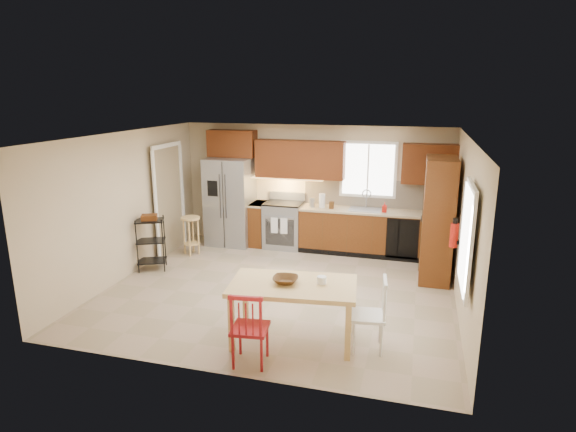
# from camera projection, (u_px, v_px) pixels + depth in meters

# --- Properties ---
(floor) EXTENTS (5.50, 5.50, 0.00)m
(floor) POSITION_uv_depth(u_px,v_px,m) (280.00, 290.00, 7.87)
(floor) COLOR tan
(floor) RESTS_ON ground
(ceiling) EXTENTS (5.50, 5.00, 0.02)m
(ceiling) POSITION_uv_depth(u_px,v_px,m) (279.00, 136.00, 7.24)
(ceiling) COLOR silver
(ceiling) RESTS_ON ground
(wall_back) EXTENTS (5.50, 0.02, 2.50)m
(wall_back) POSITION_uv_depth(u_px,v_px,m) (314.00, 186.00, 9.89)
(wall_back) COLOR #CCB793
(wall_back) RESTS_ON ground
(wall_front) EXTENTS (5.50, 0.02, 2.50)m
(wall_front) POSITION_uv_depth(u_px,v_px,m) (215.00, 272.00, 5.22)
(wall_front) COLOR #CCB793
(wall_front) RESTS_ON ground
(wall_left) EXTENTS (0.02, 5.00, 2.50)m
(wall_left) POSITION_uv_depth(u_px,v_px,m) (126.00, 205.00, 8.26)
(wall_left) COLOR #CCB793
(wall_left) RESTS_ON ground
(wall_right) EXTENTS (0.02, 5.00, 2.50)m
(wall_right) POSITION_uv_depth(u_px,v_px,m) (464.00, 229.00, 6.85)
(wall_right) COLOR #CCB793
(wall_right) RESTS_ON ground
(refrigerator) EXTENTS (0.92, 0.75, 1.82)m
(refrigerator) POSITION_uv_depth(u_px,v_px,m) (230.00, 202.00, 10.06)
(refrigerator) COLOR gray
(refrigerator) RESTS_ON floor
(range_stove) EXTENTS (0.76, 0.63, 0.92)m
(range_stove) POSITION_uv_depth(u_px,v_px,m) (284.00, 225.00, 9.93)
(range_stove) COLOR gray
(range_stove) RESTS_ON floor
(base_cabinet_narrow) EXTENTS (0.30, 0.60, 0.90)m
(base_cabinet_narrow) POSITION_uv_depth(u_px,v_px,m) (259.00, 224.00, 10.09)
(base_cabinet_narrow) COLOR #5E3011
(base_cabinet_narrow) RESTS_ON floor
(base_cabinet_run) EXTENTS (2.92, 0.60, 0.90)m
(base_cabinet_run) POSITION_uv_depth(u_px,v_px,m) (374.00, 232.00, 9.48)
(base_cabinet_run) COLOR #5E3011
(base_cabinet_run) RESTS_ON floor
(dishwasher) EXTENTS (0.60, 0.02, 0.78)m
(dishwasher) POSITION_uv_depth(u_px,v_px,m) (402.00, 239.00, 9.06)
(dishwasher) COLOR black
(dishwasher) RESTS_ON floor
(backsplash) EXTENTS (2.92, 0.03, 0.55)m
(backsplash) POSITION_uv_depth(u_px,v_px,m) (377.00, 194.00, 9.56)
(backsplash) COLOR beige
(backsplash) RESTS_ON wall_back
(upper_over_fridge) EXTENTS (1.00, 0.35, 0.55)m
(upper_over_fridge) POSITION_uv_depth(u_px,v_px,m) (232.00, 143.00, 9.94)
(upper_over_fridge) COLOR #57260E
(upper_over_fridge) RESTS_ON wall_back
(upper_left_block) EXTENTS (1.80, 0.35, 0.75)m
(upper_left_block) POSITION_uv_depth(u_px,v_px,m) (300.00, 159.00, 9.64)
(upper_left_block) COLOR #57260E
(upper_left_block) RESTS_ON wall_back
(upper_right_block) EXTENTS (1.00, 0.35, 0.75)m
(upper_right_block) POSITION_uv_depth(u_px,v_px,m) (429.00, 164.00, 9.00)
(upper_right_block) COLOR #57260E
(upper_right_block) RESTS_ON wall_back
(window_back) EXTENTS (1.12, 0.04, 1.12)m
(window_back) POSITION_uv_depth(u_px,v_px,m) (368.00, 170.00, 9.48)
(window_back) COLOR white
(window_back) RESTS_ON wall_back
(sink) EXTENTS (0.62, 0.46, 0.16)m
(sink) POSITION_uv_depth(u_px,v_px,m) (365.00, 212.00, 9.42)
(sink) COLOR gray
(sink) RESTS_ON base_cabinet_run
(undercab_glow) EXTENTS (1.60, 0.30, 0.01)m
(undercab_glow) POSITION_uv_depth(u_px,v_px,m) (285.00, 178.00, 9.79)
(undercab_glow) COLOR #FFBF66
(undercab_glow) RESTS_ON wall_back
(soap_bottle) EXTENTS (0.09, 0.09, 0.19)m
(soap_bottle) POSITION_uv_depth(u_px,v_px,m) (385.00, 207.00, 9.20)
(soap_bottle) COLOR #B3160C
(soap_bottle) RESTS_ON base_cabinet_run
(paper_towel) EXTENTS (0.12, 0.12, 0.28)m
(paper_towel) POSITION_uv_depth(u_px,v_px,m) (322.00, 201.00, 9.55)
(paper_towel) COLOR white
(paper_towel) RESTS_ON base_cabinet_run
(canister_steel) EXTENTS (0.11, 0.11, 0.18)m
(canister_steel) POSITION_uv_depth(u_px,v_px,m) (312.00, 203.00, 9.61)
(canister_steel) COLOR gray
(canister_steel) RESTS_ON base_cabinet_run
(canister_wood) EXTENTS (0.10, 0.10, 0.14)m
(canister_wood) POSITION_uv_depth(u_px,v_px,m) (332.00, 205.00, 9.49)
(canister_wood) COLOR #4A2D13
(canister_wood) RESTS_ON base_cabinet_run
(pantry) EXTENTS (0.50, 0.95, 2.10)m
(pantry) POSITION_uv_depth(u_px,v_px,m) (438.00, 220.00, 8.10)
(pantry) COLOR #5E3011
(pantry) RESTS_ON floor
(fire_extinguisher) EXTENTS (0.12, 0.12, 0.36)m
(fire_extinguisher) POSITION_uv_depth(u_px,v_px,m) (454.00, 235.00, 7.06)
(fire_extinguisher) COLOR #B3160C
(fire_extinguisher) RESTS_ON wall_right
(window_right) EXTENTS (0.04, 1.02, 1.32)m
(window_right) POSITION_uv_depth(u_px,v_px,m) (467.00, 238.00, 5.74)
(window_right) COLOR white
(window_right) RESTS_ON wall_right
(doorway) EXTENTS (0.04, 0.95, 2.10)m
(doorway) POSITION_uv_depth(u_px,v_px,m) (169.00, 201.00, 9.50)
(doorway) COLOR #8C7A59
(doorway) RESTS_ON wall_left
(dining_table) EXTENTS (1.69, 1.07, 0.78)m
(dining_table) POSITION_uv_depth(u_px,v_px,m) (293.00, 313.00, 6.18)
(dining_table) COLOR tan
(dining_table) RESTS_ON floor
(chair_red) EXTENTS (0.49, 0.49, 0.94)m
(chair_red) POSITION_uv_depth(u_px,v_px,m) (250.00, 327.00, 5.64)
(chair_red) COLOR #A6191D
(chair_red) RESTS_ON floor
(chair_white) EXTENTS (0.49, 0.49, 0.94)m
(chair_white) POSITION_uv_depth(u_px,v_px,m) (368.00, 314.00, 5.96)
(chair_white) COLOR white
(chair_white) RESTS_ON floor
(table_bowl) EXTENTS (0.36, 0.36, 0.08)m
(table_bowl) POSITION_uv_depth(u_px,v_px,m) (285.00, 283.00, 6.11)
(table_bowl) COLOR #4A2D13
(table_bowl) RESTS_ON dining_table
(table_jar) EXTENTS (0.13, 0.13, 0.14)m
(table_jar) POSITION_uv_depth(u_px,v_px,m) (322.00, 282.00, 6.08)
(table_jar) COLOR white
(table_jar) RESTS_ON dining_table
(bar_stool) EXTENTS (0.49, 0.49, 0.76)m
(bar_stool) POSITION_uv_depth(u_px,v_px,m) (191.00, 236.00, 9.50)
(bar_stool) COLOR tan
(bar_stool) RESTS_ON floor
(utility_cart) EXTENTS (0.60, 0.55, 0.97)m
(utility_cart) POSITION_uv_depth(u_px,v_px,m) (151.00, 244.00, 8.66)
(utility_cart) COLOR black
(utility_cart) RESTS_ON floor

